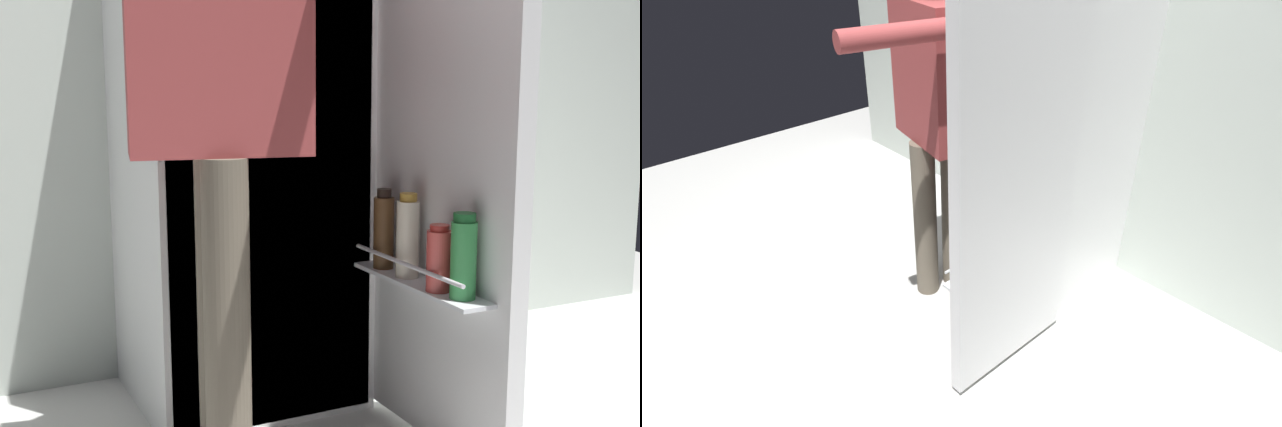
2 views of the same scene
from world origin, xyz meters
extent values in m
plane|color=silver|center=(0.00, 0.00, 0.00)|extent=(5.94, 5.94, 0.00)
cube|color=beige|center=(0.00, 0.94, 1.26)|extent=(4.40, 0.10, 2.52)
cube|color=white|center=(0.00, 0.57, 0.88)|extent=(0.69, 0.64, 1.75)
cube|color=white|center=(0.00, 0.25, 0.88)|extent=(0.65, 0.01, 1.71)
cube|color=white|center=(0.00, 0.30, 1.01)|extent=(0.61, 0.09, 0.01)
cube|color=white|center=(0.37, -0.08, 0.88)|extent=(0.06, 0.66, 1.70)
cube|color=white|center=(0.29, -0.08, 0.50)|extent=(0.10, 0.56, 0.01)
cylinder|color=silver|center=(0.25, -0.08, 0.57)|extent=(0.01, 0.54, 0.01)
cylinder|color=#DB4C47|center=(0.29, -0.19, 0.59)|extent=(0.07, 0.07, 0.16)
cylinder|color=#B22D28|center=(0.29, -0.19, 0.68)|extent=(0.05, 0.05, 0.02)
cylinder|color=green|center=(0.30, -0.28, 0.61)|extent=(0.07, 0.07, 0.20)
cylinder|color=#195B28|center=(0.30, -0.28, 0.72)|extent=(0.06, 0.06, 0.02)
cylinder|color=#EDE5CC|center=(0.29, -0.02, 0.62)|extent=(0.07, 0.07, 0.22)
cylinder|color=#B78933|center=(0.29, -0.02, 0.74)|extent=(0.05, 0.05, 0.02)
cylinder|color=brown|center=(0.29, 0.10, 0.62)|extent=(0.06, 0.06, 0.21)
cylinder|color=black|center=(0.29, 0.10, 0.74)|extent=(0.04, 0.04, 0.03)
cylinder|color=#665B4C|center=(-0.23, 0.11, 0.44)|extent=(0.12, 0.12, 0.88)
cylinder|color=#665B4C|center=(-0.26, -0.05, 0.44)|extent=(0.12, 0.12, 0.88)
cube|color=#9E3D3D|center=(-0.24, 0.03, 1.19)|extent=(0.49, 0.31, 0.62)
cylinder|color=#9E3D3D|center=(-0.20, 0.25, 1.17)|extent=(0.08, 0.08, 0.59)
cylinder|color=#9E3D3D|center=(0.00, -0.25, 1.45)|extent=(0.20, 0.59, 0.08)
camera|label=1|loc=(-0.94, -1.95, 1.09)|focal=45.91mm
camera|label=2|loc=(1.48, -1.39, 1.84)|focal=28.43mm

